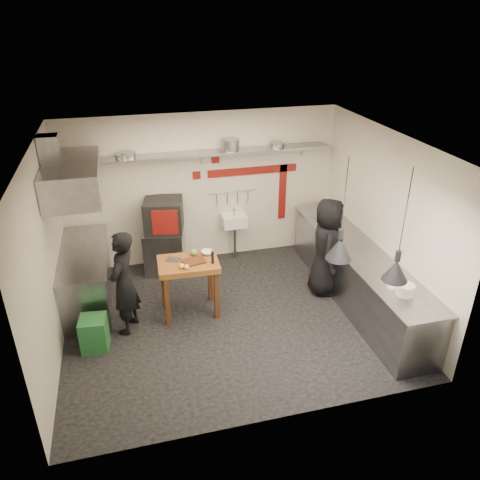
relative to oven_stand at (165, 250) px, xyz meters
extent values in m
plane|color=black|center=(0.80, -1.77, -0.40)|extent=(5.00, 5.00, 0.00)
plane|color=beige|center=(0.80, -1.77, 2.40)|extent=(5.00, 5.00, 0.00)
cube|color=silver|center=(0.80, 0.33, 1.00)|extent=(5.00, 0.04, 2.80)
cube|color=silver|center=(0.80, -3.87, 1.00)|extent=(5.00, 0.04, 2.80)
cube|color=silver|center=(-1.70, -1.77, 1.00)|extent=(0.04, 4.20, 2.80)
cube|color=silver|center=(3.30, -1.77, 1.00)|extent=(0.04, 4.20, 2.80)
cube|color=maroon|center=(1.75, 0.31, 1.28)|extent=(1.70, 0.02, 0.14)
cube|color=maroon|center=(2.35, 0.31, 0.80)|extent=(0.14, 0.02, 1.10)
cube|color=maroon|center=(1.05, 0.31, 1.55)|extent=(0.14, 0.02, 0.14)
cube|color=maroon|center=(0.70, 0.31, 1.28)|extent=(0.14, 0.02, 0.14)
cube|color=gray|center=(0.80, 0.15, 1.72)|extent=(4.60, 0.34, 0.04)
cube|color=gray|center=(-1.10, 0.30, 1.62)|extent=(0.04, 0.06, 0.24)
cube|color=gray|center=(0.80, 0.30, 1.62)|extent=(0.04, 0.06, 0.24)
cube|color=gray|center=(2.70, 0.30, 1.62)|extent=(0.04, 0.06, 0.24)
cylinder|color=gray|center=(-0.46, 0.15, 1.79)|extent=(0.30, 0.30, 0.09)
cylinder|color=gray|center=(-0.54, 0.15, 1.78)|extent=(0.32, 0.32, 0.07)
cylinder|color=gray|center=(1.29, 0.15, 1.84)|extent=(0.39, 0.39, 0.20)
cylinder|color=gray|center=(2.15, 0.15, 1.78)|extent=(0.34, 0.34, 0.08)
cube|color=gray|center=(0.00, 0.00, 0.00)|extent=(0.81, 0.76, 0.80)
cube|color=black|center=(0.03, 0.02, 0.69)|extent=(0.77, 0.73, 0.58)
cube|color=maroon|center=(0.02, -0.29, 0.69)|extent=(0.44, 0.12, 0.46)
cube|color=black|center=(-0.02, -0.28, 0.69)|extent=(0.36, 0.09, 0.34)
cube|color=silver|center=(1.35, 0.15, 0.38)|extent=(0.46, 0.34, 0.22)
cylinder|color=gray|center=(1.35, 0.15, 0.56)|extent=(0.03, 0.03, 0.14)
cylinder|color=gray|center=(1.35, 0.11, -0.06)|extent=(0.06, 0.06, 0.66)
cylinder|color=gray|center=(1.35, 0.29, 0.92)|extent=(0.90, 0.02, 0.02)
cube|color=gray|center=(2.95, -1.77, 0.05)|extent=(0.70, 3.80, 0.90)
cube|color=gray|center=(2.95, -1.77, 0.52)|extent=(0.76, 3.90, 0.03)
cylinder|color=silver|center=(2.92, -3.10, 0.61)|extent=(0.31, 0.31, 0.15)
cylinder|color=silver|center=(2.90, -2.88, 0.56)|extent=(0.23, 0.23, 0.05)
cube|color=gray|center=(-1.35, -0.72, 0.05)|extent=(0.70, 1.90, 0.90)
cube|color=gray|center=(-1.35, -0.72, 0.52)|extent=(0.76, 2.00, 0.03)
cube|color=gray|center=(-1.30, -0.72, 1.75)|extent=(0.78, 1.60, 0.50)
cube|color=gray|center=(-1.55, -0.72, 2.15)|extent=(0.28, 0.28, 0.50)
cube|color=#1C5828|center=(-1.23, -1.98, -0.15)|extent=(0.40, 0.40, 0.50)
cube|color=#492713|center=(0.31, -1.48, 0.53)|extent=(0.37, 0.30, 0.02)
cylinder|color=black|center=(0.59, -1.59, 0.62)|extent=(0.05, 0.05, 0.20)
sphere|color=yellow|center=(0.11, -1.63, 0.56)|extent=(0.08, 0.08, 0.08)
sphere|color=yellow|center=(0.18, -1.67, 0.56)|extent=(0.10, 0.10, 0.08)
sphere|color=olive|center=(0.35, -1.27, 0.57)|extent=(0.12, 0.12, 0.11)
cube|color=gray|center=(0.02, -1.35, 0.54)|extent=(0.23, 0.20, 0.03)
imported|color=silver|center=(0.56, -1.28, 0.55)|extent=(0.23, 0.23, 0.06)
imported|color=black|center=(-0.75, -1.66, 0.41)|extent=(0.59, 0.70, 1.62)
imported|color=black|center=(2.55, -1.40, 0.44)|extent=(0.80, 0.96, 1.69)
camera|label=1|loc=(-0.56, -7.67, 4.03)|focal=35.00mm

